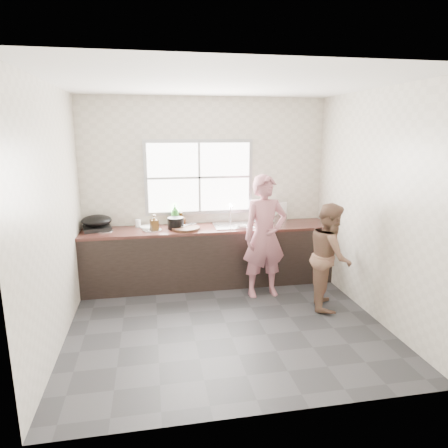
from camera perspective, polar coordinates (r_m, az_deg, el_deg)
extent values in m
cube|color=#2A2A2D|center=(4.88, 0.24, -13.97)|extent=(3.60, 3.20, 0.01)
cube|color=silver|center=(4.37, 0.27, 19.55)|extent=(3.60, 3.20, 0.01)
cube|color=beige|center=(5.99, -2.61, 4.81)|extent=(3.60, 0.01, 2.70)
cube|color=beige|center=(4.46, -23.15, 0.86)|extent=(0.01, 3.20, 2.70)
cube|color=beige|center=(5.08, 20.73, 2.45)|extent=(0.01, 3.20, 2.70)
cube|color=silver|center=(2.91, 6.15, -4.30)|extent=(3.60, 0.01, 2.70)
cube|color=black|center=(5.90, -2.09, -4.70)|extent=(3.60, 0.62, 0.82)
cube|color=#391C17|center=(5.78, -2.13, -0.64)|extent=(3.60, 0.64, 0.04)
cube|color=silver|center=(5.83, 1.27, -0.26)|extent=(0.55, 0.45, 0.02)
cylinder|color=silver|center=(5.99, 0.89, 1.53)|extent=(0.02, 0.02, 0.30)
cube|color=#9EA0A5|center=(5.93, -3.57, 6.67)|extent=(1.60, 0.05, 1.10)
cube|color=white|center=(5.91, -3.54, 6.65)|extent=(1.50, 0.01, 1.00)
imported|color=#A4626C|center=(5.41, 5.83, -2.35)|extent=(0.60, 0.42, 1.56)
imported|color=brown|center=(5.23, 14.88, -4.43)|extent=(0.70, 0.79, 1.35)
cylinder|color=#301D12|center=(5.63, -5.49, -0.64)|extent=(0.43, 0.43, 0.04)
cube|color=#AFB0B6|center=(5.77, -5.00, -0.06)|extent=(0.23, 0.18, 0.01)
imported|color=white|center=(5.71, -6.58, -0.43)|extent=(0.22, 0.22, 0.05)
imported|color=silver|center=(6.01, 6.19, 0.33)|extent=(0.26, 0.26, 0.06)
imported|color=silver|center=(5.69, 2.48, -0.33)|extent=(0.25, 0.25, 0.06)
cylinder|color=black|center=(5.69, -6.92, 0.11)|extent=(0.26, 0.26, 0.16)
cylinder|color=white|center=(5.85, -10.81, -0.39)|extent=(0.27, 0.27, 0.02)
imported|color=#30852B|center=(5.92, -7.01, 1.40)|extent=(0.13, 0.13, 0.32)
imported|color=#492E12|center=(5.67, -9.93, 0.14)|extent=(0.12, 0.12, 0.20)
imported|color=#402510|center=(5.94, -6.16, 0.70)|extent=(0.15, 0.15, 0.17)
cylinder|color=white|center=(5.90, -12.18, 0.10)|extent=(0.08, 0.08, 0.11)
cube|color=black|center=(5.87, -17.68, -0.58)|extent=(0.43, 0.43, 0.06)
ellipsoid|color=black|center=(5.84, -17.74, 0.47)|extent=(0.53, 0.53, 0.16)
cube|color=white|center=(6.05, 6.50, 1.67)|extent=(0.52, 0.45, 0.32)
cylinder|color=silver|center=(5.77, -16.67, -0.96)|extent=(0.26, 0.26, 0.01)
cylinder|color=silver|center=(5.67, -10.24, -0.85)|extent=(0.31, 0.31, 0.01)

